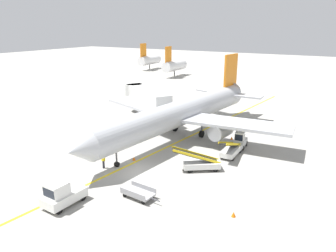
{
  "coord_description": "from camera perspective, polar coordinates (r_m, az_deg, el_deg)",
  "views": [
    {
      "loc": [
        17.83,
        -24.37,
        14.44
      ],
      "look_at": [
        -1.68,
        8.25,
        2.5
      ],
      "focal_mm": 34.38,
      "sensor_mm": 36.0,
      "label": 1
    }
  ],
  "objects": [
    {
      "name": "ground_plane",
      "position": [
        33.47,
        -4.84,
        -8.19
      ],
      "size": [
        300.0,
        300.0,
        0.0
      ],
      "primitive_type": "plane",
      "color": "#9E9B93"
    },
    {
      "name": "taxi_line_yellow",
      "position": [
        38.1,
        -2.52,
        -4.84
      ],
      "size": [
        9.48,
        79.51,
        0.01
      ],
      "primitive_type": "cube",
      "rotation": [
        0.0,
        0.0,
        -0.12
      ],
      "color": "yellow",
      "rests_on": "ground"
    },
    {
      "name": "airliner",
      "position": [
        42.51,
        2.53,
        2.4
      ],
      "size": [
        28.42,
        35.33,
        10.1
      ],
      "color": "#B2B5BA",
      "rests_on": "ground"
    },
    {
      "name": "jet_bridge",
      "position": [
        52.25,
        -4.32,
        5.36
      ],
      "size": [
        12.27,
        8.8,
        4.85
      ],
      "color": "beige",
      "rests_on": "ground"
    },
    {
      "name": "pushback_tug",
      "position": [
        28.71,
        -18.3,
        -11.45
      ],
      "size": [
        2.05,
        3.68,
        2.2
      ],
      "color": "silver",
      "rests_on": "ground"
    },
    {
      "name": "baggage_tug_near_wing",
      "position": [
        40.44,
        12.65,
        -2.52
      ],
      "size": [
        1.51,
        2.5,
        2.1
      ],
      "color": "silver",
      "rests_on": "ground"
    },
    {
      "name": "belt_loader_forward_hold",
      "position": [
        33.76,
        5.78,
        -6.52
      ],
      "size": [
        4.8,
        3.92,
        2.59
      ],
      "color": "silver",
      "rests_on": "ground"
    },
    {
      "name": "belt_loader_aft_hold",
      "position": [
        37.73,
        11.09,
        -4.13
      ],
      "size": [
        1.57,
        5.04,
        2.59
      ],
      "color": "silver",
      "rests_on": "ground"
    },
    {
      "name": "baggage_cart_loaded",
      "position": [
        28.73,
        -5.29,
        -11.74
      ],
      "size": [
        3.81,
        1.76,
        0.94
      ],
      "color": "#A5A5A8",
      "rests_on": "ground"
    },
    {
      "name": "ground_crew_marshaller",
      "position": [
        34.59,
        -11.4,
        -5.95
      ],
      "size": [
        0.36,
        0.24,
        1.7
      ],
      "color": "#26262D",
      "rests_on": "ground"
    },
    {
      "name": "safety_cone_nose_left",
      "position": [
        26.75,
        11.55,
        -15.08
      ],
      "size": [
        0.36,
        0.36,
        0.44
      ],
      "primitive_type": "cone",
      "color": "orange",
      "rests_on": "ground"
    },
    {
      "name": "safety_cone_nose_right",
      "position": [
        51.71,
        -6.03,
        1.38
      ],
      "size": [
        0.36,
        0.36,
        0.44
      ],
      "primitive_type": "cone",
      "color": "orange",
      "rests_on": "ground"
    },
    {
      "name": "safety_cone_wingtip_left",
      "position": [
        46.77,
        -8.32,
        -0.45
      ],
      "size": [
        0.36,
        0.36,
        0.44
      ],
      "primitive_type": "cone",
      "color": "orange",
      "rests_on": "ground"
    },
    {
      "name": "safety_cone_wingtip_right",
      "position": [
        43.31,
        11.23,
        -2.07
      ],
      "size": [
        0.36,
        0.36,
        0.44
      ],
      "primitive_type": "cone",
      "color": "orange",
      "rests_on": "ground"
    },
    {
      "name": "safety_cone_tail_area",
      "position": [
        36.27,
        -6.07,
        -5.74
      ],
      "size": [
        0.36,
        0.36,
        0.44
      ],
      "primitive_type": "cone",
      "color": "orange",
      "rests_on": "ground"
    },
    {
      "name": "distant_aircraft_far_left",
      "position": [
        111.51,
        -3.34,
        11.64
      ],
      "size": [
        3.0,
        10.1,
        8.8
      ],
      "color": "silver",
      "rests_on": "ground"
    },
    {
      "name": "distant_aircraft_mid_left",
      "position": [
        95.56,
        1.11,
        10.7
      ],
      "size": [
        3.0,
        10.1,
        8.8
      ],
      "color": "silver",
      "rests_on": "ground"
    }
  ]
}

